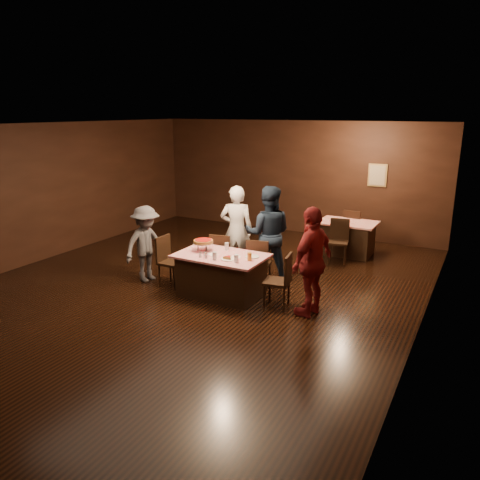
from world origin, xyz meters
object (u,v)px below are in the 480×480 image
at_px(back_table, 347,238).
at_px(plate_empty, 252,257).
at_px(main_table, 221,275).
at_px(diner_red_shirt, 312,262).
at_px(diner_navy_hoodie, 268,234).
at_px(pizza_stand, 203,241).
at_px(chair_end_right, 277,281).
at_px(diner_grey_knit, 146,244).
at_px(chair_end_left, 172,261).
at_px(chair_back_near, 338,241).
at_px(diner_white_jacket, 237,230).
at_px(chair_far_left, 223,256).
at_px(glass_back, 227,246).
at_px(chair_back_far, 354,229).
at_px(glass_front_left, 215,256).
at_px(glass_amber, 250,257).
at_px(glass_front_right, 236,258).
at_px(chair_far_right, 259,262).

distance_m(back_table, plate_empty, 3.53).
xyz_separation_m(main_table, diner_red_shirt, (1.71, 0.00, 0.52)).
relative_size(diner_navy_hoodie, pizza_stand, 4.95).
distance_m(chair_end_right, diner_grey_knit, 2.79).
distance_m(diner_red_shirt, plate_empty, 1.17).
bearing_deg(diner_red_shirt, plate_empty, -85.59).
bearing_deg(main_table, chair_end_left, -180.00).
xyz_separation_m(chair_back_near, pizza_stand, (-1.69, -2.83, 0.48)).
relative_size(chair_end_right, diner_white_jacket, 0.52).
height_order(chair_far_left, glass_back, chair_far_left).
bearing_deg(back_table, main_table, -109.79).
xyz_separation_m(chair_far_left, glass_back, (0.35, -0.45, 0.37)).
height_order(chair_back_far, diner_grey_knit, diner_grey_knit).
distance_m(back_table, diner_red_shirt, 3.64).
bearing_deg(pizza_stand, diner_red_shirt, -1.28).
bearing_deg(glass_front_left, chair_end_right, 15.95).
relative_size(chair_far_left, chair_end_left, 1.00).
relative_size(diner_grey_knit, glass_amber, 10.70).
distance_m(diner_white_jacket, glass_front_right, 1.63).
relative_size(chair_far_left, chair_far_right, 1.00).
bearing_deg(glass_back, diner_white_jacket, 107.63).
relative_size(chair_end_left, glass_back, 6.79).
height_order(chair_end_right, chair_back_near, same).
distance_m(back_table, diner_navy_hoodie, 2.66).
xyz_separation_m(chair_back_far, glass_front_right, (-0.84, -4.43, 0.37)).
relative_size(chair_end_left, diner_red_shirt, 0.52).
bearing_deg(chair_back_near, diner_navy_hoodie, -127.93).
relative_size(chair_end_right, glass_back, 6.79).
relative_size(chair_far_right, glass_front_right, 6.79).
height_order(chair_back_near, pizza_stand, pizza_stand).
bearing_deg(glass_front_left, main_table, 99.46).
xyz_separation_m(chair_end_left, diner_navy_hoodie, (1.50, 1.14, 0.47)).
relative_size(main_table, glass_back, 11.43).
bearing_deg(chair_far_right, diner_white_jacket, -43.95).
bearing_deg(chair_end_left, glass_front_left, -103.59).
relative_size(plate_empty, glass_amber, 1.79).
xyz_separation_m(back_table, diner_red_shirt, (0.42, -3.58, 0.52)).
relative_size(chair_far_left, diner_white_jacket, 0.52).
relative_size(back_table, pizza_stand, 3.42).
xyz_separation_m(plate_empty, glass_amber, (0.05, -0.20, 0.06)).
relative_size(diner_white_jacket, glass_front_right, 13.05).
xyz_separation_m(glass_amber, glass_back, (-0.65, 0.35, 0.00)).
distance_m(chair_end_left, diner_white_jacket, 1.48).
distance_m(chair_far_left, glass_front_right, 1.36).
distance_m(chair_far_right, glass_amber, 0.90).
distance_m(glass_front_left, glass_front_right, 0.40).
bearing_deg(diner_grey_knit, diner_navy_hoodie, -46.97).
distance_m(diner_red_shirt, glass_front_right, 1.28).
bearing_deg(diner_white_jacket, pizza_stand, 65.55).
bearing_deg(chair_end_right, plate_empty, -114.61).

